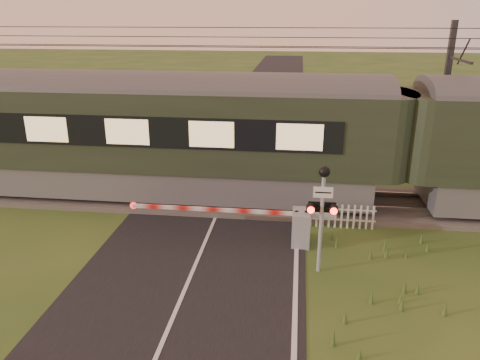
# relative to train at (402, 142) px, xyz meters

# --- Properties ---
(ground) EXTENTS (160.00, 160.00, 0.00)m
(ground) POSITION_rel_train_xyz_m (-6.15, -6.50, -2.44)
(ground) COLOR #2D4B1D
(ground) RESTS_ON ground
(road) EXTENTS (6.00, 140.00, 0.03)m
(road) POSITION_rel_train_xyz_m (-6.14, -6.73, -2.43)
(road) COLOR black
(road) RESTS_ON ground
(track_bed) EXTENTS (140.00, 3.40, 0.39)m
(track_bed) POSITION_rel_train_xyz_m (-6.15, 0.00, -2.38)
(track_bed) COLOR #47423D
(track_bed) RESTS_ON ground
(overhead_wires) EXTENTS (120.00, 0.62, 0.62)m
(overhead_wires) POSITION_rel_train_xyz_m (-6.15, 0.00, 3.28)
(overhead_wires) COLOR black
(overhead_wires) RESTS_ON ground
(train) EXTENTS (46.33, 3.19, 4.32)m
(train) POSITION_rel_train_xyz_m (0.00, 0.00, 0.00)
(train) COLOR slate
(train) RESTS_ON ground
(boom_gate) EXTENTS (6.18, 0.81, 1.08)m
(boom_gate) POSITION_rel_train_xyz_m (-3.57, -3.18, -1.85)
(boom_gate) COLOR gray
(boom_gate) RESTS_ON ground
(crossing_signal) EXTENTS (0.75, 0.33, 2.95)m
(crossing_signal) POSITION_rel_train_xyz_m (-2.81, -4.70, -0.41)
(crossing_signal) COLOR gray
(crossing_signal) RESTS_ON ground
(picket_fence) EXTENTS (2.16, 0.07, 0.80)m
(picket_fence) POSITION_rel_train_xyz_m (-2.00, -1.89, -2.03)
(picket_fence) COLOR silver
(picket_fence) RESTS_ON ground
(catenary_mast) EXTENTS (0.20, 2.45, 6.32)m
(catenary_mast) POSITION_rel_train_xyz_m (1.84, 2.22, 0.86)
(catenary_mast) COLOR #2D2D30
(catenary_mast) RESTS_ON ground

